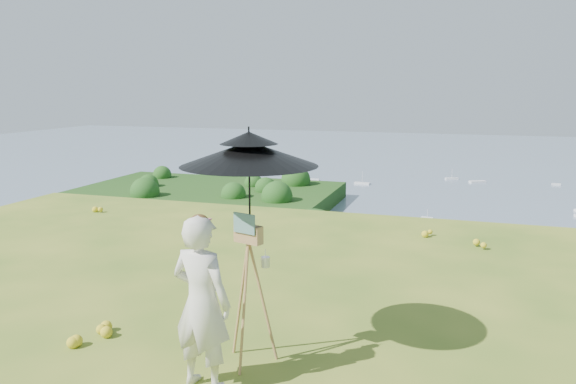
% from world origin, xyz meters
% --- Properties ---
extents(ground, '(14.00, 14.00, 0.00)m').
position_xyz_m(ground, '(0.00, 0.00, 0.00)').
color(ground, '#466A1E').
rests_on(ground, ground).
extents(shoreline_tier, '(170.00, 28.00, 8.00)m').
position_xyz_m(shoreline_tier, '(0.00, 75.00, -36.00)').
color(shoreline_tier, slate).
rests_on(shoreline_tier, bay_water).
extents(bay_water, '(700.00, 700.00, 0.00)m').
position_xyz_m(bay_water, '(0.00, 240.00, -34.00)').
color(bay_water, slate).
rests_on(bay_water, ground).
extents(peninsula, '(90.00, 60.00, 12.00)m').
position_xyz_m(peninsula, '(-75.00, 155.00, -29.00)').
color(peninsula, '#0F340E').
rests_on(peninsula, bay_water).
extents(slope_trees, '(110.00, 50.00, 6.00)m').
position_xyz_m(slope_trees, '(0.00, 35.00, -15.00)').
color(slope_trees, '#244C16').
rests_on(slope_trees, forest_slope).
extents(harbor_town, '(110.00, 22.00, 5.00)m').
position_xyz_m(harbor_town, '(0.00, 75.00, -29.50)').
color(harbor_town, silver).
rests_on(harbor_town, shoreline_tier).
extents(moored_boats, '(140.00, 140.00, 0.70)m').
position_xyz_m(moored_boats, '(-12.50, 161.00, -33.65)').
color(moored_boats, silver).
rests_on(moored_boats, bay_water).
extents(wildflowers, '(10.00, 10.50, 0.12)m').
position_xyz_m(wildflowers, '(0.00, 0.25, 0.06)').
color(wildflowers, gold).
rests_on(wildflowers, ground).
extents(painter, '(0.65, 0.48, 1.62)m').
position_xyz_m(painter, '(1.03, -0.58, 0.81)').
color(painter, silver).
rests_on(painter, ground).
extents(field_easel, '(0.73, 0.73, 1.54)m').
position_xyz_m(field_easel, '(1.26, -0.02, 0.77)').
color(field_easel, '#97663F').
rests_on(field_easel, ground).
extents(sun_umbrella, '(1.56, 1.56, 1.09)m').
position_xyz_m(sun_umbrella, '(1.27, 0.01, 1.81)').
color(sun_umbrella, black).
rests_on(sun_umbrella, field_easel).
extents(painter_cap, '(0.21, 0.24, 0.10)m').
position_xyz_m(painter_cap, '(1.03, -0.58, 1.58)').
color(painter_cap, '#CD707F').
rests_on(painter_cap, painter).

